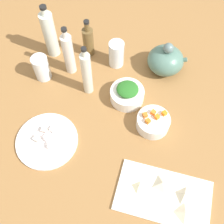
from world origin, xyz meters
TOP-DOWN VIEW (x-y plane):
  - tabletop at (0.00, 0.00)cm, footprint 190.00×190.00cm
  - cutting_board at (25.23, -29.85)cm, footprint 37.03×23.09cm
  - plate_tofu at (-24.69, -16.01)cm, footprint 25.89×25.89cm
  - bowl_greens at (4.84, 11.13)cm, footprint 15.21×15.21cm
  - bowl_carrots at (17.81, -0.70)cm, footprint 14.07×14.07cm
  - teapot at (19.82, 31.37)cm, footprint 18.40×16.62cm
  - bottle_0 at (-13.35, 12.77)cm, footprint 4.47×4.47cm
  - bottle_1 at (-35.54, 32.03)cm, footprint 6.18×6.18cm
  - bottle_2 at (-24.15, 22.81)cm, footprint 4.99×4.99cm
  - bottle_3 at (-18.01, 34.94)cm, footprint 5.25×5.25cm
  - drinking_glass_0 at (-3.51, 30.71)cm, footprint 7.25×7.25cm
  - drinking_glass_1 at (-36.11, 16.59)cm, footprint 7.43×7.43cm
  - carrot_cube_0 at (21.73, 2.30)cm, footprint 2.55×2.55cm
  - carrot_cube_1 at (17.12, 1.87)cm, footprint 2.45×2.45cm
  - carrot_cube_2 at (15.41, -2.65)cm, footprint 2.53×2.53cm
  - carrot_cube_3 at (13.92, 0.35)cm, footprint 2.44×2.44cm
  - carrot_cube_4 at (18.91, -0.49)cm, footprint 2.53×2.53cm
  - chopped_greens_mound at (4.84, 11.13)cm, footprint 10.71×10.46cm
  - tofu_cube_0 at (-28.53, -16.66)cm, footprint 2.84×2.84cm
  - tofu_cube_1 at (-23.15, -11.37)cm, footprint 3.05×3.05cm
  - tofu_cube_2 at (-22.07, -18.59)cm, footprint 2.83×2.83cm
  - tofu_cube_3 at (-24.64, -15.59)cm, footprint 3.11×3.11cm
  - tofu_cube_4 at (-26.71, -12.19)cm, footprint 2.40×2.40cm
  - dumpling_0 at (33.16, -35.03)cm, footprint 6.05×6.00cm
  - dumpling_1 at (32.51, -28.67)cm, footprint 6.02×6.46cm
  - dumpling_2 at (15.58, -28.59)cm, footprint 4.81×4.69cm
  - dumpling_3 at (24.13, -25.90)cm, footprint 7.87×7.78cm

SIDE VIEW (x-z plane):
  - tabletop at x=0.00cm, z-range 0.00..3.00cm
  - cutting_board at x=25.23cm, z-range 3.00..4.00cm
  - plate_tofu at x=-24.69cm, z-range 3.00..4.20cm
  - dumpling_2 at x=15.58cm, z-range 4.00..6.14cm
  - dumpling_3 at x=24.13cm, z-range 4.00..6.51cm
  - tofu_cube_0 at x=-28.53cm, z-range 4.20..6.40cm
  - tofu_cube_1 at x=-23.15cm, z-range 4.20..6.40cm
  - tofu_cube_2 at x=-22.07cm, z-range 4.20..6.40cm
  - tofu_cube_3 at x=-24.64cm, z-range 4.20..6.40cm
  - tofu_cube_4 at x=-26.71cm, z-range 4.20..6.40cm
  - dumpling_0 at x=33.16cm, z-range 4.00..6.68cm
  - dumpling_1 at x=32.51cm, z-range 4.00..6.95cm
  - bowl_greens at x=4.84cm, z-range 3.00..8.90cm
  - bowl_carrots at x=17.81cm, z-range 3.00..8.96cm
  - drinking_glass_1 at x=-36.11cm, z-range 3.00..15.60cm
  - teapot at x=19.82cm, z-range 1.11..17.92cm
  - drinking_glass_0 at x=-3.51cm, z-range 3.00..16.47cm
  - carrot_cube_0 at x=21.73cm, z-range 8.96..10.76cm
  - carrot_cube_1 at x=17.12cm, z-range 8.96..10.76cm
  - carrot_cube_2 at x=15.41cm, z-range 8.96..10.76cm
  - carrot_cube_3 at x=13.92cm, z-range 8.96..10.76cm
  - carrot_cube_4 at x=18.91cm, z-range 8.96..10.76cm
  - chopped_greens_mound at x=4.84cm, z-range 8.90..12.01cm
  - bottle_3 at x=-18.01cm, z-range 0.97..21.64cm
  - bottle_2 at x=-24.15cm, z-range 1.17..27.67cm
  - bottle_0 at x=-13.35cm, z-range 1.36..29.10cm
  - bottle_1 at x=-35.54cm, z-range 1.28..29.63cm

